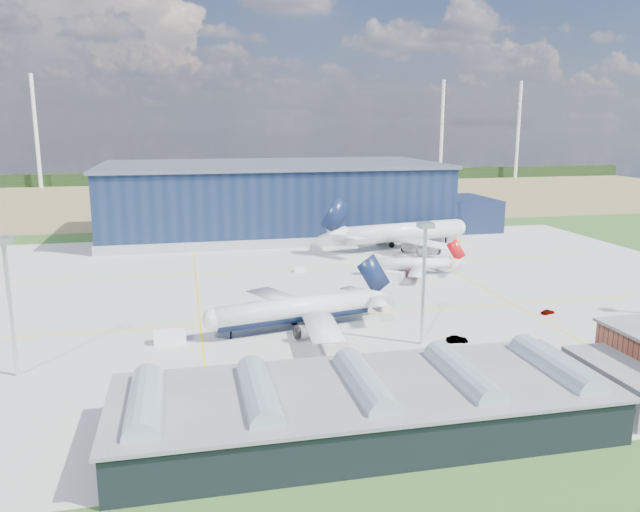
{
  "coord_description": "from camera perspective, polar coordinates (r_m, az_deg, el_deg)",
  "views": [
    {
      "loc": [
        -32.26,
        -133.76,
        40.49
      ],
      "look_at": [
        -1.07,
        7.89,
        9.4
      ],
      "focal_mm": 35.0,
      "sensor_mm": 36.0,
      "label": 1
    }
  ],
  "objects": [
    {
      "name": "ground",
      "position": [
        143.43,
        1.1,
        -4.3
      ],
      "size": [
        600.0,
        600.0,
        0.0
      ],
      "primitive_type": "plane",
      "color": "#2C5921",
      "rests_on": "ground"
    },
    {
      "name": "apron",
      "position": [
        152.8,
        0.22,
        -3.26
      ],
      "size": [
        220.0,
        160.0,
        0.08
      ],
      "color": "#A8A9A3",
      "rests_on": "ground"
    },
    {
      "name": "farmland",
      "position": [
        357.53,
        -7.19,
        5.5
      ],
      "size": [
        600.0,
        220.0,
        0.01
      ],
      "primitive_type": "cube",
      "color": "olive",
      "rests_on": "ground"
    },
    {
      "name": "treeline",
      "position": [
        436.49,
        -8.2,
        7.18
      ],
      "size": [
        600.0,
        8.0,
        8.0
      ],
      "primitive_type": "cube",
      "color": "black",
      "rests_on": "ground"
    },
    {
      "name": "hangar",
      "position": [
        233.04,
        -3.68,
        4.96
      ],
      "size": [
        145.0,
        62.0,
        26.1
      ],
      "color": "#101D38",
      "rests_on": "ground"
    },
    {
      "name": "glass_concourse",
      "position": [
        86.38,
        6.38,
        -13.2
      ],
      "size": [
        78.0,
        23.0,
        8.6
      ],
      "color": "black",
      "rests_on": "ground"
    },
    {
      "name": "light_mast_west",
      "position": [
        110.29,
        -26.63,
        -2.35
      ],
      "size": [
        2.6,
        2.6,
        23.0
      ],
      "color": "silver",
      "rests_on": "ground"
    },
    {
      "name": "light_mast_center",
      "position": [
        114.81,
        9.51,
        -0.68
      ],
      "size": [
        2.6,
        2.6,
        23.0
      ],
      "color": "silver",
      "rests_on": "ground"
    },
    {
      "name": "airliner_navy",
      "position": [
        123.29,
        -2.46,
        -3.81
      ],
      "size": [
        48.66,
        47.97,
        13.44
      ],
      "primitive_type": null,
      "rotation": [
        0.0,
        0.0,
        3.35
      ],
      "color": "silver",
      "rests_on": "ground"
    },
    {
      "name": "airliner_red",
      "position": [
        170.41,
        8.18,
        -0.15
      ],
      "size": [
        33.34,
        32.83,
        9.4
      ],
      "primitive_type": null,
      "rotation": [
        0.0,
        0.0,
        2.96
      ],
      "color": "silver",
      "rests_on": "ground"
    },
    {
      "name": "airliner_widebody",
      "position": [
        203.45,
        7.58,
        3.05
      ],
      "size": [
        63.71,
        62.78,
        17.73
      ],
      "primitive_type": null,
      "rotation": [
        0.0,
        0.0,
        0.2
      ],
      "color": "silver",
      "rests_on": "ground"
    },
    {
      "name": "gse_tug_a",
      "position": [
        143.45,
        0.98,
        -3.98
      ],
      "size": [
        2.83,
        4.01,
        1.54
      ],
      "primitive_type": "cube",
      "rotation": [
        0.0,
        0.0,
        -0.16
      ],
      "color": "yellow",
      "rests_on": "ground"
    },
    {
      "name": "gse_van_a",
      "position": [
        120.71,
        -13.55,
        -7.21
      ],
      "size": [
        5.86,
        2.64,
        2.54
      ],
      "primitive_type": "cube",
      "rotation": [
        0.0,
        0.0,
        1.59
      ],
      "color": "white",
      "rests_on": "ground"
    },
    {
      "name": "gse_cart_a",
      "position": [
        138.38,
        5.82,
        -4.7
      ],
      "size": [
        2.51,
        3.33,
        1.31
      ],
      "primitive_type": "cube",
      "rotation": [
        0.0,
        0.0,
        0.17
      ],
      "color": "white",
      "rests_on": "ground"
    },
    {
      "name": "gse_van_b",
      "position": [
        164.6,
        6.76,
        -1.82
      ],
      "size": [
        5.33,
        4.82,
        2.27
      ],
      "primitive_type": "cube",
      "rotation": [
        0.0,
        0.0,
        0.92
      ],
      "color": "white",
      "rests_on": "ground"
    },
    {
      "name": "gse_tug_c",
      "position": [
        217.81,
        12.42,
        1.27
      ],
      "size": [
        2.74,
        3.42,
        1.3
      ],
      "primitive_type": "cube",
      "rotation": [
        0.0,
        0.0,
        -0.34
      ],
      "color": "yellow",
      "rests_on": "ground"
    },
    {
      "name": "gse_cart_b",
      "position": [
        172.53,
        -1.86,
        -1.26
      ],
      "size": [
        3.3,
        2.48,
        1.3
      ],
      "primitive_type": "cube",
      "rotation": [
        0.0,
        0.0,
        1.4
      ],
      "color": "white",
      "rests_on": "ground"
    },
    {
      "name": "gse_van_c",
      "position": [
        110.47,
        18.35,
        -9.31
      ],
      "size": [
        5.98,
        3.75,
        2.66
      ],
      "primitive_type": "cube",
      "rotation": [
        0.0,
        0.0,
        1.36
      ],
      "color": "white",
      "rests_on": "ground"
    },
    {
      "name": "car_a",
      "position": [
        143.62,
        20.11,
        -4.81
      ],
      "size": [
        3.49,
        2.19,
        1.11
      ],
      "primitive_type": "imported",
      "rotation": [
        0.0,
        0.0,
        1.86
      ],
      "color": "#99999E",
      "rests_on": "ground"
    },
    {
      "name": "car_b",
      "position": [
        120.75,
        12.42,
        -7.46
      ],
      "size": [
        4.1,
        1.89,
        1.3
      ],
      "primitive_type": "imported",
      "rotation": [
        0.0,
        0.0,
        1.44
      ],
      "color": "#99999E",
      "rests_on": "ground"
    }
  ]
}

